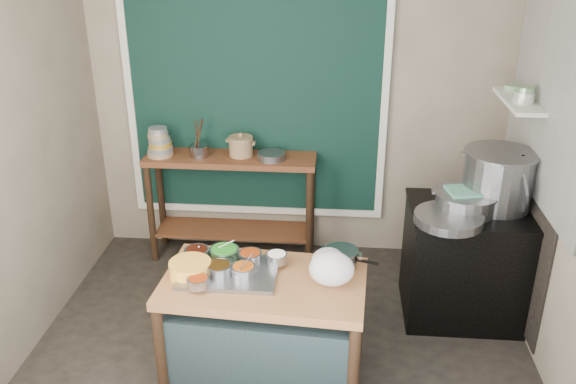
# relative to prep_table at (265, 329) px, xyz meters

# --- Properties ---
(floor) EXTENTS (3.50, 3.00, 0.02)m
(floor) POSITION_rel_prep_table_xyz_m (0.08, 0.30, -0.39)
(floor) COLOR #2C2721
(floor) RESTS_ON ground
(back_wall) EXTENTS (3.50, 0.02, 2.80)m
(back_wall) POSITION_rel_prep_table_xyz_m (0.08, 1.81, 1.02)
(back_wall) COLOR gray
(back_wall) RESTS_ON floor
(left_wall) EXTENTS (0.02, 3.00, 2.80)m
(left_wall) POSITION_rel_prep_table_xyz_m (-1.68, 0.30, 1.02)
(left_wall) COLOR gray
(left_wall) RESTS_ON floor
(right_wall) EXTENTS (0.02, 3.00, 2.80)m
(right_wall) POSITION_rel_prep_table_xyz_m (1.84, 0.30, 1.02)
(right_wall) COLOR gray
(right_wall) RESTS_ON floor
(curtain_panel) EXTENTS (2.10, 0.02, 1.90)m
(curtain_panel) POSITION_rel_prep_table_xyz_m (-0.27, 1.77, 0.98)
(curtain_panel) COLOR black
(curtain_panel) RESTS_ON back_wall
(curtain_frame) EXTENTS (2.22, 0.03, 2.02)m
(curtain_frame) POSITION_rel_prep_table_xyz_m (-0.27, 1.76, 0.98)
(curtain_frame) COLOR beige
(curtain_frame) RESTS_ON back_wall
(tile_panel) EXTENTS (0.02, 1.70, 1.70)m
(tile_panel) POSITION_rel_prep_table_xyz_m (1.81, 0.85, 1.48)
(tile_panel) COLOR #B2B2AA
(tile_panel) RESTS_ON right_wall
(soot_patch) EXTENTS (0.01, 1.30, 1.30)m
(soot_patch) POSITION_rel_prep_table_xyz_m (1.82, 0.95, 0.32)
(soot_patch) COLOR black
(soot_patch) RESTS_ON right_wall
(wall_shelf) EXTENTS (0.22, 0.70, 0.03)m
(wall_shelf) POSITION_rel_prep_table_xyz_m (1.71, 1.15, 1.23)
(wall_shelf) COLOR beige
(wall_shelf) RESTS_ON right_wall
(prep_table) EXTENTS (1.30, 0.80, 0.75)m
(prep_table) POSITION_rel_prep_table_xyz_m (0.00, 0.00, 0.00)
(prep_table) COLOR brown
(prep_table) RESTS_ON floor
(back_counter) EXTENTS (1.45, 0.40, 0.95)m
(back_counter) POSITION_rel_prep_table_xyz_m (-0.47, 1.58, 0.10)
(back_counter) COLOR brown
(back_counter) RESTS_ON floor
(stove_block) EXTENTS (0.90, 0.68, 0.85)m
(stove_block) POSITION_rel_prep_table_xyz_m (1.43, 0.85, 0.05)
(stove_block) COLOR black
(stove_block) RESTS_ON floor
(stove_top) EXTENTS (0.92, 0.69, 0.03)m
(stove_top) POSITION_rel_prep_table_xyz_m (1.43, 0.85, 0.49)
(stove_top) COLOR black
(stove_top) RESTS_ON stove_block
(condiment_tray) EXTENTS (0.60, 0.43, 0.03)m
(condiment_tray) POSITION_rel_prep_table_xyz_m (-0.23, 0.04, 0.39)
(condiment_tray) COLOR gray
(condiment_tray) RESTS_ON prep_table
(condiment_bowls) EXTENTS (0.68, 0.49, 0.08)m
(condiment_bowls) POSITION_rel_prep_table_xyz_m (-0.27, 0.07, 0.44)
(condiment_bowls) COLOR gray
(condiment_bowls) RESTS_ON condiment_tray
(yellow_basin) EXTENTS (0.30, 0.30, 0.10)m
(yellow_basin) POSITION_rel_prep_table_xyz_m (-0.46, -0.00, 0.43)
(yellow_basin) COLOR gold
(yellow_basin) RESTS_ON prep_table
(saucepan) EXTENTS (0.28, 0.28, 0.12)m
(saucepan) POSITION_rel_prep_table_xyz_m (0.47, 0.19, 0.44)
(saucepan) COLOR gray
(saucepan) RESTS_ON prep_table
(plastic_bag_a) EXTENTS (0.35, 0.33, 0.21)m
(plastic_bag_a) POSITION_rel_prep_table_xyz_m (0.41, -0.02, 0.48)
(plastic_bag_a) COLOR white
(plastic_bag_a) RESTS_ON prep_table
(plastic_bag_b) EXTENTS (0.24, 0.22, 0.16)m
(plastic_bag_b) POSITION_rel_prep_table_xyz_m (0.39, 0.13, 0.45)
(plastic_bag_b) COLOR white
(plastic_bag_b) RESTS_ON prep_table
(bowl_stack) EXTENTS (0.22, 0.22, 0.25)m
(bowl_stack) POSITION_rel_prep_table_xyz_m (-1.07, 1.54, 0.68)
(bowl_stack) COLOR tan
(bowl_stack) RESTS_ON back_counter
(utensil_cup) EXTENTS (0.20, 0.20, 0.10)m
(utensil_cup) POSITION_rel_prep_table_xyz_m (-0.73, 1.56, 0.63)
(utensil_cup) COLOR gray
(utensil_cup) RESTS_ON back_counter
(ceramic_crock) EXTENTS (0.27, 0.27, 0.15)m
(ceramic_crock) POSITION_rel_prep_table_xyz_m (-0.39, 1.60, 0.65)
(ceramic_crock) COLOR olive
(ceramic_crock) RESTS_ON back_counter
(wide_bowl) EXTENTS (0.27, 0.27, 0.06)m
(wide_bowl) POSITION_rel_prep_table_xyz_m (-0.12, 1.54, 0.60)
(wide_bowl) COLOR gray
(wide_bowl) RESTS_ON back_counter
(stock_pot) EXTENTS (0.70, 0.70, 0.41)m
(stock_pot) POSITION_rel_prep_table_xyz_m (1.58, 0.92, 0.71)
(stock_pot) COLOR gray
(stock_pot) RESTS_ON stove_top
(pot_lid) EXTENTS (0.15, 0.43, 0.42)m
(pot_lid) POSITION_rel_prep_table_xyz_m (1.68, 0.86, 0.71)
(pot_lid) COLOR gray
(pot_lid) RESTS_ON stove_top
(steamer) EXTENTS (0.54, 0.54, 0.15)m
(steamer) POSITION_rel_prep_table_xyz_m (1.34, 0.81, 0.58)
(steamer) COLOR gray
(steamer) RESTS_ON stove_top
(green_cloth) EXTENTS (0.31, 0.26, 0.02)m
(green_cloth) POSITION_rel_prep_table_xyz_m (1.34, 0.81, 0.66)
(green_cloth) COLOR #559D8F
(green_cloth) RESTS_ON steamer
(shallow_pan) EXTENTS (0.62, 0.62, 0.06)m
(shallow_pan) POSITION_rel_prep_table_xyz_m (1.20, 0.62, 0.54)
(shallow_pan) COLOR gray
(shallow_pan) RESTS_ON stove_top
(shelf_bowl_stack) EXTENTS (0.15, 0.15, 0.12)m
(shelf_bowl_stack) POSITION_rel_prep_table_xyz_m (1.71, 1.04, 1.29)
(shelf_bowl_stack) COLOR silver
(shelf_bowl_stack) RESTS_ON wall_shelf
(shelf_bowl_green) EXTENTS (0.17, 0.17, 0.05)m
(shelf_bowl_green) POSITION_rel_prep_table_xyz_m (1.71, 1.37, 1.26)
(shelf_bowl_green) COLOR gray
(shelf_bowl_green) RESTS_ON wall_shelf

